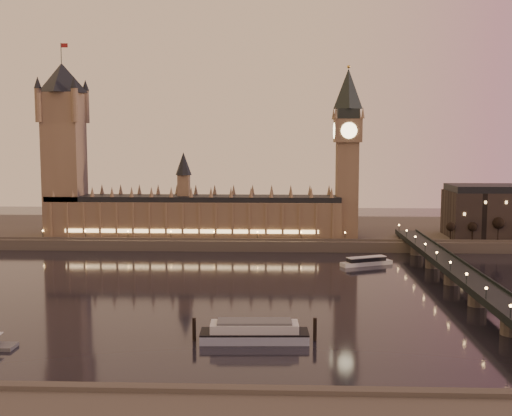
{
  "coord_description": "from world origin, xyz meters",
  "views": [
    {
      "loc": [
        14.48,
        -270.6,
        65.19
      ],
      "look_at": [
        2.05,
        35.0,
        32.86
      ],
      "focal_mm": 45.0,
      "sensor_mm": 36.0,
      "label": 1
    }
  ],
  "objects": [
    {
      "name": "cruise_boat_a",
      "position": [
        58.91,
        62.5,
        2.0
      ],
      "size": [
        28.42,
        17.05,
        4.54
      ],
      "rotation": [
        0.0,
        0.0,
        0.41
      ],
      "color": "silver",
      "rests_on": "ground"
    },
    {
      "name": "westminster_bridge",
      "position": [
        91.61,
        0.0,
        5.52
      ],
      "size": [
        13.2,
        260.0,
        15.3
      ],
      "color": "black",
      "rests_on": "ground"
    },
    {
      "name": "bare_tree_2",
      "position": [
        142.48,
        109.0,
        15.13
      ],
      "size": [
        6.01,
        6.01,
        12.23
      ],
      "color": "black",
      "rests_on": "ground"
    },
    {
      "name": "far_embankment",
      "position": [
        30.0,
        165.0,
        3.0
      ],
      "size": [
        560.0,
        130.0,
        6.0
      ],
      "primitive_type": "cube",
      "color": "#423D35",
      "rests_on": "ground"
    },
    {
      "name": "bare_tree_1",
      "position": [
        127.71,
        109.0,
        15.13
      ],
      "size": [
        6.01,
        6.01,
        12.23
      ],
      "color": "black",
      "rests_on": "ground"
    },
    {
      "name": "palace_of_westminster",
      "position": [
        -40.12,
        120.99,
        21.71
      ],
      "size": [
        180.0,
        26.62,
        52.0
      ],
      "color": "brown",
      "rests_on": "ground"
    },
    {
      "name": "big_ben",
      "position": [
        53.99,
        120.99,
        63.95
      ],
      "size": [
        17.68,
        17.68,
        104.0
      ],
      "color": "brown",
      "rests_on": "ground"
    },
    {
      "name": "ground",
      "position": [
        0.0,
        0.0,
        0.0
      ],
      "size": [
        700.0,
        700.0,
        0.0
      ],
      "primitive_type": "plane",
      "color": "black",
      "rests_on": "ground"
    },
    {
      "name": "bare_tree_0",
      "position": [
        112.93,
        109.0,
        15.13
      ],
      "size": [
        6.01,
        6.01,
        12.23
      ],
      "color": "black",
      "rests_on": "ground"
    },
    {
      "name": "moored_barge",
      "position": [
        5.72,
        -67.79,
        3.15
      ],
      "size": [
        40.67,
        11.38,
        7.46
      ],
      "rotation": [
        0.0,
        0.0,
        0.04
      ],
      "color": "#95A1BD",
      "rests_on": "ground"
    },
    {
      "name": "victoria_tower",
      "position": [
        -120.0,
        121.0,
        65.79
      ],
      "size": [
        31.68,
        31.68,
        118.0
      ],
      "color": "brown",
      "rests_on": "ground"
    }
  ]
}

